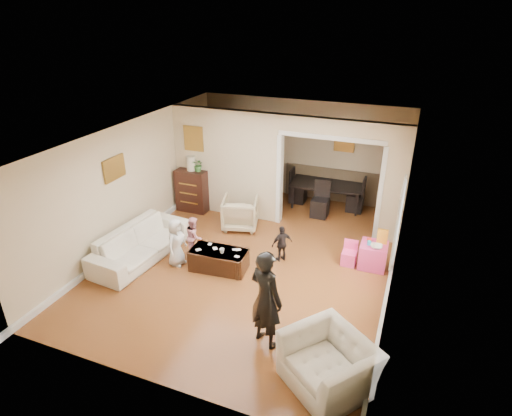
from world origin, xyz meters
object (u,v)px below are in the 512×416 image
at_px(sofa, 141,243).
at_px(table_lamp, 191,163).
at_px(coffee_cup, 222,251).
at_px(adult_person, 266,299).
at_px(play_table, 373,255).
at_px(child_kneel_a, 176,242).
at_px(dresser, 193,190).
at_px(coffee_table, 219,260).
at_px(child_kneel_b, 194,236).
at_px(child_toddler, 282,244).
at_px(armchair_back, 240,213).
at_px(cyan_cup, 369,243).
at_px(dining_table, 326,195).
at_px(armchair_front, 329,364).

distance_m(sofa, table_lamp, 2.59).
height_order(coffee_cup, adult_person, adult_person).
xyz_separation_m(play_table, child_kneel_a, (-3.65, -1.35, 0.25)).
bearing_deg(sofa, child_kneel_a, -81.01).
bearing_deg(dresser, coffee_table, -50.92).
height_order(table_lamp, child_kneel_b, table_lamp).
xyz_separation_m(adult_person, child_toddler, (-0.51, 2.31, -0.42)).
relative_size(armchair_back, play_table, 1.55).
relative_size(coffee_cup, cyan_cup, 1.25).
xyz_separation_m(table_lamp, child_toddler, (2.85, -1.46, -0.86)).
distance_m(dining_table, child_kneel_b, 3.91).
bearing_deg(cyan_cup, sofa, -162.75).
bearing_deg(cyan_cup, child_kneel_a, -159.82).
distance_m(table_lamp, child_toddler, 3.32).
bearing_deg(adult_person, coffee_table, -21.49).
height_order(armchair_front, dining_table, armchair_front).
bearing_deg(dresser, play_table, -12.38).
height_order(coffee_cup, play_table, coffee_cup).
bearing_deg(adult_person, play_table, -90.57).
distance_m(sofa, child_toddler, 2.88).
distance_m(dresser, dining_table, 3.41).
distance_m(armchair_back, dining_table, 2.47).
height_order(child_kneel_a, child_toddler, child_kneel_a).
bearing_deg(table_lamp, cyan_cup, -13.26).
distance_m(sofa, play_table, 4.68).
relative_size(adult_person, child_kneel_b, 1.87).
relative_size(sofa, armchair_back, 2.83).
bearing_deg(coffee_table, child_kneel_b, 156.80).
xyz_separation_m(armchair_back, cyan_cup, (3.01, -0.62, 0.17)).
bearing_deg(child_kneel_b, armchair_back, -40.52).
xyz_separation_m(armchair_back, adult_person, (1.87, -3.34, 0.44)).
bearing_deg(armchair_back, adult_person, 102.97).
height_order(coffee_table, child_kneel_b, child_kneel_b).
bearing_deg(armchair_back, child_kneel_b, 59.06).
xyz_separation_m(play_table, adult_person, (-1.24, -2.77, 0.56)).
bearing_deg(cyan_cup, play_table, 26.57).
bearing_deg(child_toddler, coffee_cup, -5.80).
relative_size(play_table, child_toddler, 0.67).
xyz_separation_m(cyan_cup, dining_table, (-1.42, 2.52, -0.22)).
relative_size(table_lamp, child_kneel_a, 0.36).
relative_size(coffee_cup, child_kneel_b, 0.12).
height_order(sofa, table_lamp, table_lamp).
relative_size(table_lamp, coffee_cup, 3.61).
bearing_deg(armchair_front, adult_person, -165.60).
xyz_separation_m(adult_person, child_kneel_b, (-2.26, 1.86, -0.38)).
distance_m(armchair_front, dining_table, 5.86).
xyz_separation_m(coffee_table, child_kneel_a, (-0.85, -0.15, 0.29)).
distance_m(dresser, coffee_cup, 2.96).
xyz_separation_m(table_lamp, child_kneel_a, (0.95, -2.36, -0.76)).
xyz_separation_m(play_table, child_toddler, (-1.75, -0.45, 0.14)).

